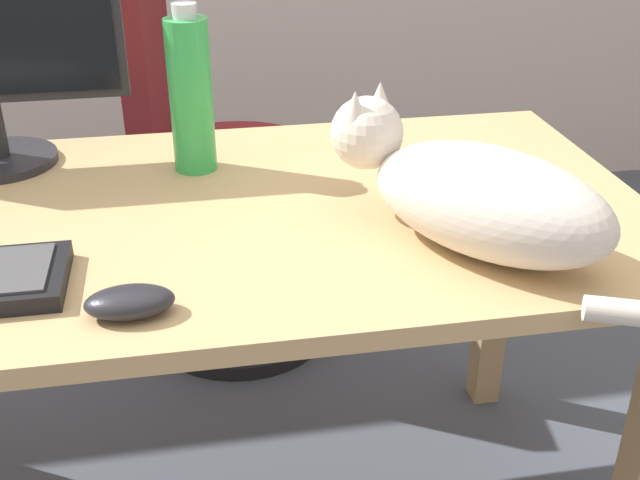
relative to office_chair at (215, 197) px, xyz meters
name	(u,v)px	position (x,y,z in m)	size (l,w,h in m)	color
desk	(221,266)	(-0.02, -0.71, 0.20)	(1.36, 0.74, 0.70)	tan
office_chair	(215,197)	(0.00, 0.00, 0.00)	(0.48, 0.48, 0.92)	black
cat	(475,194)	(0.33, -0.90, 0.38)	(0.41, 0.49, 0.20)	silver
computer_mouse	(130,302)	(-0.14, -0.99, 0.32)	(0.11, 0.06, 0.04)	#232328
water_bottle	(191,94)	(-0.05, -0.54, 0.44)	(0.07, 0.07, 0.28)	green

